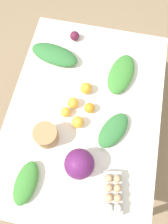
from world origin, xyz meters
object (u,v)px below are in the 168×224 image
orange_0 (90,108)px  orange_1 (73,103)px  greens_bunch_beet_tops (54,55)px  orange_4 (86,88)px  orange_2 (66,112)px  greens_bunch_chard (26,183)px  greens_bunch_scallion (113,130)px  beet_root (75,36)px  orange_3 (78,122)px  cabbage_purple (79,164)px  greens_bunch_dandelion (121,74)px  egg_carton (113,193)px  paper_bag (46,135)px

orange_0 → orange_1: orange_1 is taller
greens_bunch_beet_tops → orange_4: greens_bunch_beet_tops is taller
greens_bunch_beet_tops → orange_2: bearing=-156.4°
greens_bunch_chard → orange_0: size_ratio=3.69×
greens_bunch_scallion → orange_1: bearing=66.0°
beet_root → orange_3: bearing=-165.8°
greens_bunch_scallion → beet_root: (0.68, 0.41, 0.00)m
cabbage_purple → orange_3: size_ratio=2.28×
greens_bunch_dandelion → orange_2: size_ratio=4.93×
greens_bunch_chard → egg_carton: bearing=-84.7°
greens_bunch_dandelion → beet_root: greens_bunch_dandelion is taller
orange_0 → beet_root: bearing=22.1°
egg_carton → paper_bag: bearing=-128.4°
greens_bunch_chard → greens_bunch_dandelion: bearing=-28.0°
egg_carton → orange_4: 0.70m
greens_bunch_dandelion → orange_3: size_ratio=4.20×
cabbage_purple → orange_2: bearing=27.1°
greens_bunch_chard → orange_3: size_ratio=3.28×
cabbage_purple → paper_bag: size_ratio=1.22×
greens_bunch_scallion → orange_4: size_ratio=3.35×
greens_bunch_beet_tops → greens_bunch_dandelion: bearing=-96.5°
greens_bunch_chard → greens_bunch_scallion: bearing=-47.2°
paper_bag → orange_1: 0.29m
orange_4 → cabbage_purple: bearing=-173.0°
orange_3 → orange_4: 0.25m
greens_bunch_scallion → greens_bunch_dandelion: size_ratio=0.82×
greens_bunch_chard → beet_root: (1.11, -0.05, 0.00)m
orange_0 → greens_bunch_beet_tops: bearing=43.0°
beet_root → greens_bunch_chard: bearing=177.3°
egg_carton → greens_bunch_dandelion: egg_carton is taller
beet_root → orange_3: 0.70m
egg_carton → greens_bunch_chard: bearing=-94.6°
greens_bunch_scallion → orange_3: orange_3 is taller
egg_carton → greens_bunch_scallion: (0.38, 0.05, -0.01)m
beet_root → orange_0: (-0.56, -0.23, -0.00)m
cabbage_purple → greens_bunch_chard: 0.34m
greens_bunch_chard → orange_4: 0.72m
greens_bunch_scallion → orange_4: 0.35m
orange_0 → orange_1: bearing=83.7°
paper_bag → beet_root: paper_bag is taller
paper_bag → orange_0: 0.34m
greens_bunch_scallion → orange_2: 0.34m
cabbage_purple → greens_bunch_scallion: size_ratio=0.66×
cabbage_purple → orange_2: cabbage_purple is taller
greens_bunch_scallion → beet_root: beet_root is taller
greens_bunch_dandelion → greens_bunch_chard: (-0.85, 0.45, -0.00)m
paper_bag → greens_bunch_scallion: size_ratio=0.54×
beet_root → orange_1: bearing=-168.7°
greens_bunch_dandelion → greens_bunch_chard: bearing=152.0°
orange_2 → greens_bunch_chard: bearing=165.3°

